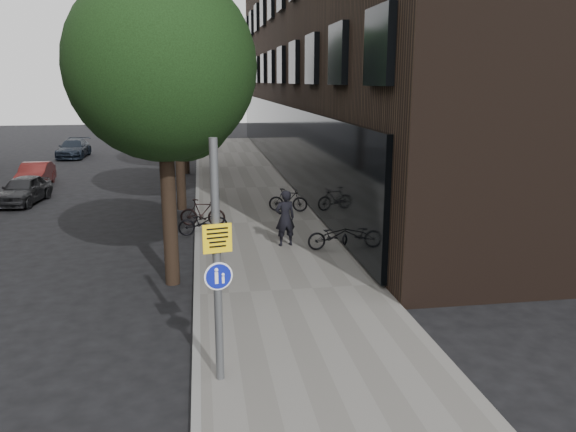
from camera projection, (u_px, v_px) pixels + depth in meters
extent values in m
plane|color=black|center=(308.00, 362.00, 10.19)|extent=(120.00, 120.00, 0.00)
cube|color=slate|center=(262.00, 224.00, 19.82)|extent=(4.50, 60.00, 0.12)
cube|color=slate|center=(197.00, 226.00, 19.48)|extent=(0.15, 60.00, 0.13)
cube|color=black|center=(387.00, 5.00, 30.49)|extent=(12.00, 40.00, 18.00)
cylinder|color=black|center=(170.00, 222.00, 13.75)|extent=(0.36, 0.36, 3.20)
sphere|color=black|center=(162.00, 66.00, 12.88)|extent=(4.40, 4.40, 4.40)
sphere|color=black|center=(182.00, 108.00, 13.94)|extent=(2.64, 2.64, 2.64)
cylinder|color=black|center=(180.00, 169.00, 21.91)|extent=(0.36, 0.36, 3.20)
sphere|color=black|center=(176.00, 72.00, 21.05)|extent=(5.00, 5.00, 5.00)
sphere|color=black|center=(188.00, 98.00, 22.11)|extent=(3.00, 3.00, 3.00)
cylinder|color=black|center=(185.00, 144.00, 30.56)|extent=(0.36, 0.36, 3.20)
sphere|color=black|center=(182.00, 74.00, 29.69)|extent=(5.00, 5.00, 5.00)
sphere|color=black|center=(191.00, 93.00, 30.75)|extent=(3.00, 3.00, 3.00)
cylinder|color=#595B5E|center=(217.00, 264.00, 8.92)|extent=(0.13, 0.13, 4.01)
cube|color=yellow|center=(216.00, 237.00, 8.82)|extent=(0.46, 0.12, 0.46)
cylinder|color=#0D1792|center=(217.00, 275.00, 8.96)|extent=(0.40, 0.10, 0.41)
cylinder|color=white|center=(217.00, 275.00, 8.96)|extent=(0.46, 0.11, 0.46)
imported|color=black|center=(285.00, 218.00, 16.79)|extent=(0.68, 0.51, 1.70)
imported|color=black|center=(334.00, 235.00, 16.53)|extent=(1.61, 0.66, 0.83)
imported|color=black|center=(288.00, 200.00, 21.29)|extent=(1.54, 0.80, 0.89)
imported|color=black|center=(203.00, 222.00, 18.10)|extent=(1.67, 0.81, 0.84)
imported|color=black|center=(203.00, 213.00, 19.15)|extent=(1.62, 0.75, 0.94)
imported|color=black|center=(24.00, 190.00, 23.23)|extent=(1.76, 3.54, 1.16)
imported|color=maroon|center=(35.00, 175.00, 26.93)|extent=(1.35, 3.53, 1.15)
imported|color=black|center=(74.00, 148.00, 37.26)|extent=(1.75, 4.16, 1.20)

